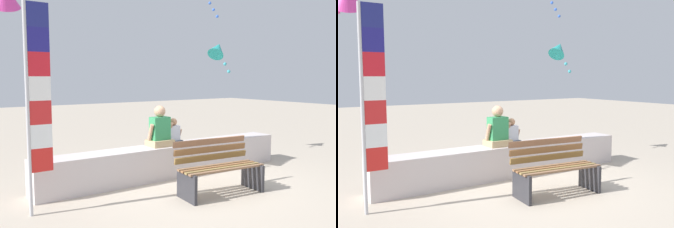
% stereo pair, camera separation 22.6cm
% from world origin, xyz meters
% --- Properties ---
extents(ground_plane, '(40.00, 40.00, 0.00)m').
position_xyz_m(ground_plane, '(0.00, 0.00, 0.00)').
color(ground_plane, '#B7A895').
extents(seawall_ledge, '(5.25, 0.54, 0.61)m').
position_xyz_m(seawall_ledge, '(0.00, 0.84, 0.31)').
color(seawall_ledge, beige).
rests_on(seawall_ledge, ground).
extents(park_bench, '(1.49, 0.74, 0.88)m').
position_xyz_m(park_bench, '(0.06, -0.51, 0.41)').
color(park_bench, '#845F42').
rests_on(park_bench, ground).
extents(person_adult, '(0.50, 0.37, 0.77)m').
position_xyz_m(person_adult, '(-0.22, 0.84, 0.91)').
color(person_adult, tan).
rests_on(person_adult, seawall_ledge).
extents(person_child, '(0.33, 0.25, 0.51)m').
position_xyz_m(person_child, '(0.09, 0.84, 0.81)').
color(person_child, '#323D4B').
rests_on(person_child, seawall_ledge).
extents(flag_banner, '(0.34, 0.05, 2.92)m').
position_xyz_m(flag_banner, '(-2.66, 0.18, 1.64)').
color(flag_banner, '#B7B7BC').
rests_on(flag_banner, ground).
extents(kite_teal, '(0.66, 0.61, 0.85)m').
position_xyz_m(kite_teal, '(2.11, 1.86, 2.58)').
color(kite_teal, teal).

